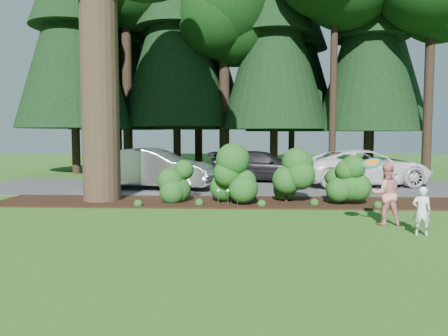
# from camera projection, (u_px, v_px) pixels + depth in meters

# --- Properties ---
(ground) EXTENTS (80.00, 80.00, 0.00)m
(ground) POSITION_uv_depth(u_px,v_px,m) (236.00, 223.00, 11.20)
(ground) COLOR #2D5819
(ground) RESTS_ON ground
(mulch_bed) EXTENTS (16.00, 2.50, 0.05)m
(mulch_bed) POSITION_uv_depth(u_px,v_px,m) (238.00, 202.00, 14.43)
(mulch_bed) COLOR black
(mulch_bed) RESTS_ON ground
(driveway) EXTENTS (22.00, 6.00, 0.03)m
(driveway) POSITION_uv_depth(u_px,v_px,m) (239.00, 187.00, 18.67)
(driveway) COLOR #38383A
(driveway) RESTS_ON ground
(shrub_row) EXTENTS (6.53, 1.60, 1.61)m
(shrub_row) POSITION_uv_depth(u_px,v_px,m) (261.00, 179.00, 14.23)
(shrub_row) COLOR #1A4816
(shrub_row) RESTS_ON ground
(lily_cluster) EXTENTS (0.69, 0.09, 0.57)m
(lily_cluster) POSITION_uv_depth(u_px,v_px,m) (228.00, 191.00, 13.56)
(lily_cluster) COLOR #1A4816
(lily_cluster) RESTS_ON ground
(tree_wall) EXTENTS (25.66, 12.15, 17.09)m
(tree_wall) POSITION_uv_depth(u_px,v_px,m) (246.00, 16.00, 26.76)
(tree_wall) COLOR black
(tree_wall) RESTS_ON ground
(car_silver_wagon) EXTENTS (5.26, 2.60, 1.66)m
(car_silver_wagon) POSITION_uv_depth(u_px,v_px,m) (153.00, 169.00, 17.89)
(car_silver_wagon) COLOR silver
(car_silver_wagon) RESTS_ON driveway
(car_white_suv) EXTENTS (6.03, 3.57, 1.57)m
(car_white_suv) POSITION_uv_depth(u_px,v_px,m) (365.00, 168.00, 18.99)
(car_white_suv) COLOR silver
(car_white_suv) RESTS_ON driveway
(car_dark_suv) EXTENTS (5.17, 2.71, 1.43)m
(car_dark_suv) POSITION_uv_depth(u_px,v_px,m) (262.00, 166.00, 20.85)
(car_dark_suv) COLOR black
(car_dark_suv) RESTS_ON driveway
(child) EXTENTS (0.45, 0.33, 1.11)m
(child) POSITION_uv_depth(u_px,v_px,m) (422.00, 211.00, 9.75)
(child) COLOR silver
(child) RESTS_ON ground
(adult) EXTENTS (0.76, 0.60, 1.56)m
(adult) POSITION_uv_depth(u_px,v_px,m) (386.00, 194.00, 10.89)
(adult) COLOR red
(adult) RESTS_ON ground
(frisbee) EXTENTS (0.50, 0.45, 0.31)m
(frisbee) POSITION_uv_depth(u_px,v_px,m) (371.00, 163.00, 10.03)
(frisbee) COLOR #156A77
(frisbee) RESTS_ON ground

